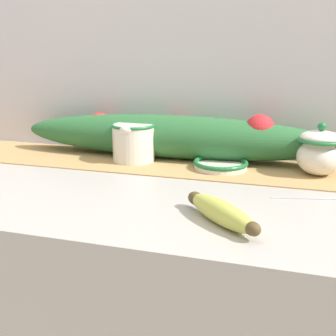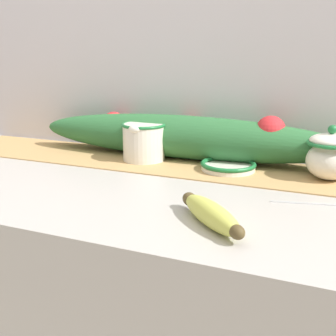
{
  "view_description": "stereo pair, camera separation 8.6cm",
  "coord_description": "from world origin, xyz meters",
  "px_view_note": "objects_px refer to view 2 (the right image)",
  "views": [
    {
      "loc": [
        0.31,
        -0.83,
        1.18
      ],
      "look_at": [
        0.07,
        -0.03,
        0.95
      ],
      "focal_mm": 45.0,
      "sensor_mm": 36.0,
      "label": 1
    },
    {
      "loc": [
        0.39,
        -0.8,
        1.18
      ],
      "look_at": [
        0.07,
        -0.03,
        0.95
      ],
      "focal_mm": 45.0,
      "sensor_mm": 36.0,
      "label": 2
    }
  ],
  "objects_px": {
    "cream_pitcher": "(144,140)",
    "small_dish": "(228,166)",
    "sugar_bowl": "(330,155)",
    "banana": "(211,214)"
  },
  "relations": [
    {
      "from": "cream_pitcher",
      "to": "small_dish",
      "type": "xyz_separation_m",
      "value": [
        0.23,
        -0.01,
        -0.04
      ]
    },
    {
      "from": "cream_pitcher",
      "to": "small_dish",
      "type": "relative_size",
      "value": 1.0
    },
    {
      "from": "cream_pitcher",
      "to": "sugar_bowl",
      "type": "xyz_separation_m",
      "value": [
        0.46,
        -0.0,
        0.0
      ]
    },
    {
      "from": "cream_pitcher",
      "to": "sugar_bowl",
      "type": "bearing_deg",
      "value": -0.12
    },
    {
      "from": "cream_pitcher",
      "to": "sugar_bowl",
      "type": "height_order",
      "value": "sugar_bowl"
    },
    {
      "from": "cream_pitcher",
      "to": "small_dish",
      "type": "height_order",
      "value": "cream_pitcher"
    },
    {
      "from": "banana",
      "to": "small_dish",
      "type": "bearing_deg",
      "value": 100.07
    },
    {
      "from": "cream_pitcher",
      "to": "small_dish",
      "type": "bearing_deg",
      "value": -3.08
    },
    {
      "from": "sugar_bowl",
      "to": "small_dish",
      "type": "xyz_separation_m",
      "value": [
        -0.23,
        -0.01,
        -0.04
      ]
    },
    {
      "from": "small_dish",
      "to": "banana",
      "type": "xyz_separation_m",
      "value": [
        0.06,
        -0.34,
        0.01
      ]
    }
  ]
}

